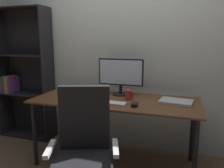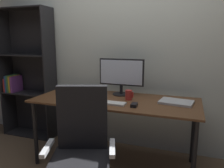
{
  "view_description": "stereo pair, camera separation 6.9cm",
  "coord_description": "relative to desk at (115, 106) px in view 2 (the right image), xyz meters",
  "views": [
    {
      "loc": [
        0.66,
        -2.18,
        1.35
      ],
      "look_at": [
        -0.02,
        -0.03,
        0.91
      ],
      "focal_mm": 35.38,
      "sensor_mm": 36.0,
      "label": 1
    },
    {
      "loc": [
        0.73,
        -2.16,
        1.35
      ],
      "look_at": [
        -0.02,
        -0.03,
        0.91
      ],
      "focal_mm": 35.38,
      "sensor_mm": 36.0,
      "label": 2
    }
  ],
  "objects": [
    {
      "name": "ground_plane",
      "position": [
        0.0,
        0.0,
        -0.66
      ],
      "size": [
        12.0,
        12.0,
        0.0
      ],
      "primitive_type": "plane",
      "color": "brown"
    },
    {
      "name": "back_wall",
      "position": [
        0.0,
        0.54,
        0.64
      ],
      "size": [
        6.4,
        0.1,
        2.6
      ],
      "primitive_type": "cube",
      "color": "beige",
      "rests_on": "ground"
    },
    {
      "name": "desk",
      "position": [
        0.0,
        0.0,
        0.0
      ],
      "size": [
        1.75,
        0.73,
        0.74
      ],
      "color": "#56351E",
      "rests_on": "ground"
    },
    {
      "name": "monitor",
      "position": [
        0.0,
        0.22,
        0.31
      ],
      "size": [
        0.52,
        0.2,
        0.42
      ],
      "color": "black",
      "rests_on": "desk"
    },
    {
      "name": "keyboard",
      "position": [
        0.02,
        -0.18,
        0.09
      ],
      "size": [
        0.29,
        0.12,
        0.02
      ],
      "primitive_type": "cube",
      "rotation": [
        0.0,
        0.0,
        -0.03
      ],
      "color": "silver",
      "rests_on": "desk"
    },
    {
      "name": "mouse",
      "position": [
        0.26,
        -0.19,
        0.09
      ],
      "size": [
        0.06,
        0.1,
        0.03
      ],
      "primitive_type": "cube",
      "rotation": [
        0.0,
        0.0,
        0.04
      ],
      "color": "black",
      "rests_on": "desk"
    },
    {
      "name": "coffee_mug",
      "position": [
        0.14,
        0.03,
        0.13
      ],
      "size": [
        0.09,
        0.07,
        0.1
      ],
      "color": "#B72D28",
      "rests_on": "desk"
    },
    {
      "name": "laptop",
      "position": [
        0.63,
        0.07,
        0.09
      ],
      "size": [
        0.35,
        0.27,
        0.02
      ],
      "primitive_type": "cube",
      "rotation": [
        0.0,
        0.0,
        -0.15
      ],
      "color": "#B7BABC",
      "rests_on": "desk"
    },
    {
      "name": "paper_sheet",
      "position": [
        -0.19,
        -0.24,
        0.08
      ],
      "size": [
        0.24,
        0.32,
        0.0
      ],
      "primitive_type": "cube",
      "rotation": [
        0.0,
        0.0,
        -0.11
      ],
      "color": "white",
      "rests_on": "desk"
    },
    {
      "name": "office_chair",
      "position": [
        -0.01,
        -0.77,
        -0.2
      ],
      "size": [
        0.58,
        0.58,
        1.01
      ],
      "rotation": [
        0.0,
        0.0,
        0.34
      ],
      "color": "#B7BABC",
      "rests_on": "ground"
    },
    {
      "name": "bookshelf",
      "position": [
        -1.44,
        0.37,
        0.21
      ],
      "size": [
        0.77,
        0.28,
        1.79
      ],
      "color": "black",
      "rests_on": "ground"
    }
  ]
}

